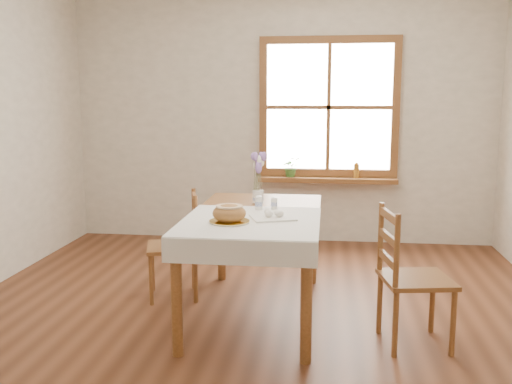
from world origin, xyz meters
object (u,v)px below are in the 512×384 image
dining_table (256,224)px  chair_left (173,245)px  flower_vase (258,198)px  bread_plate (229,222)px  chair_right (416,277)px

dining_table → chair_left: bearing=158.4°
chair_left → flower_vase: 0.77m
chair_left → bread_plate: (0.57, -0.66, 0.35)m
chair_left → chair_right: chair_right is taller
chair_right → bread_plate: chair_right is taller
dining_table → chair_left: 0.78m
chair_left → chair_right: size_ratio=0.94×
bread_plate → chair_left: bearing=130.7°
chair_left → chair_right: bearing=53.5°
chair_left → bread_plate: bearing=25.0°
chair_left → bread_plate: 0.93m
chair_left → chair_right: (1.76, -0.67, 0.03)m
chair_right → flower_vase: size_ratio=9.42×
chair_right → chair_left: bearing=59.1°
bread_plate → flower_vase: flower_vase is taller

